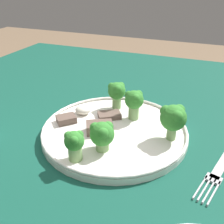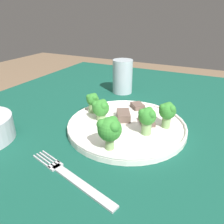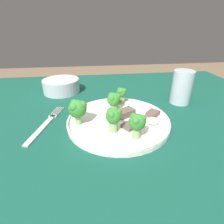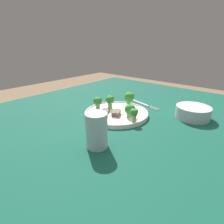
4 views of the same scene
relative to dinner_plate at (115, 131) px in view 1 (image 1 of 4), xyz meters
name	(u,v)px [view 1 (image 1 of 4)]	position (x,y,z in m)	size (l,w,h in m)	color
table	(139,165)	(-0.05, -0.03, -0.10)	(1.27, 1.08, 0.74)	#114738
dinner_plate	(115,131)	(0.00, 0.00, 0.00)	(0.28, 0.28, 0.02)	white
fork	(223,164)	(-0.20, 0.02, -0.01)	(0.07, 0.20, 0.00)	#B2B2B7
broccoli_floret_near_rim_left	(102,134)	(0.00, 0.07, 0.03)	(0.04, 0.04, 0.05)	#7FA866
broccoli_floret_center_left	(74,143)	(0.03, 0.11, 0.03)	(0.03, 0.03, 0.05)	#7FA866
broccoli_floret_back_left	(173,118)	(-0.11, -0.01, 0.05)	(0.05, 0.05, 0.07)	#7FA866
broccoli_floret_front_left	(117,92)	(0.03, -0.09, 0.04)	(0.04, 0.04, 0.06)	#7FA866
broccoli_floret_center_back	(134,101)	(-0.02, -0.06, 0.04)	(0.04, 0.04, 0.06)	#7FA866
meat_slice_front_slice	(66,119)	(0.10, 0.01, 0.01)	(0.05, 0.05, 0.01)	brown
meat_slice_middle_slice	(109,115)	(0.03, -0.04, 0.01)	(0.06, 0.05, 0.01)	brown
meat_slice_rear_slice	(99,127)	(0.02, 0.02, 0.01)	(0.06, 0.05, 0.02)	brown
sauce_dollop	(82,110)	(0.09, -0.03, 0.01)	(0.03, 0.03, 0.02)	silver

